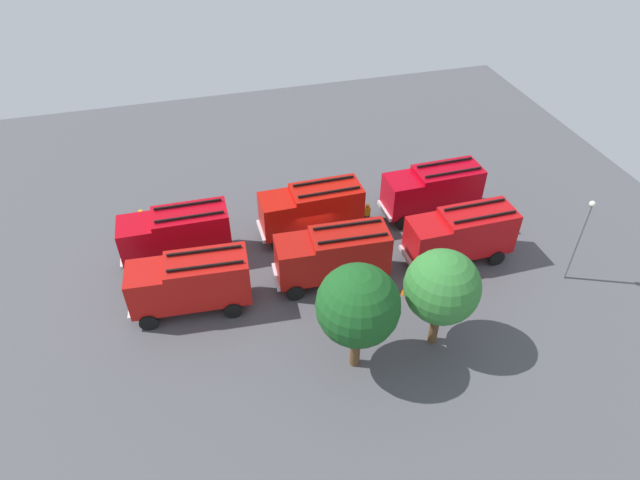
{
  "coord_description": "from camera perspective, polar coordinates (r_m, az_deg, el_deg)",
  "views": [
    {
      "loc": [
        7.41,
        27.23,
        24.56
      ],
      "look_at": [
        0.0,
        0.0,
        1.4
      ],
      "focal_mm": 30.84,
      "sensor_mm": 36.0,
      "label": 1
    }
  ],
  "objects": [
    {
      "name": "ground_plane",
      "position": [
        37.41,
        -0.0,
        -1.66
      ],
      "size": [
        54.72,
        54.72,
        0.0
      ],
      "primitive_type": "plane",
      "color": "#4C4C51"
    },
    {
      "name": "fire_truck_0",
      "position": [
        40.82,
        11.6,
        5.2
      ],
      "size": [
        7.25,
        2.88,
        3.88
      ],
      "rotation": [
        0.0,
        0.0,
        0.02
      ],
      "color": "#B50414",
      "rests_on": "ground"
    },
    {
      "name": "fire_truck_1",
      "position": [
        38.01,
        -0.87,
        3.26
      ],
      "size": [
        7.24,
        2.84,
        3.88
      ],
      "rotation": [
        0.0,
        0.0,
        0.01
      ],
      "color": "#B91109",
      "rests_on": "ground"
    },
    {
      "name": "fire_truck_2",
      "position": [
        37.06,
        -14.7,
        0.67
      ],
      "size": [
        7.23,
        2.82,
        3.88
      ],
      "rotation": [
        0.0,
        0.0,
        -0.01
      ],
      "color": "#BB0613",
      "rests_on": "ground"
    },
    {
      "name": "fire_truck_3",
      "position": [
        36.97,
        14.4,
        0.63
      ],
      "size": [
        7.23,
        2.82,
        3.88
      ],
      "rotation": [
        0.0,
        0.0,
        0.01
      ],
      "color": "#BA0D10",
      "rests_on": "ground"
    },
    {
      "name": "fire_truck_4",
      "position": [
        34.24,
        1.35,
        -1.51
      ],
      "size": [
        7.32,
        3.07,
        3.88
      ],
      "rotation": [
        0.0,
        0.0,
        -0.05
      ],
      "color": "#AA120C",
      "rests_on": "ground"
    },
    {
      "name": "fire_truck_5",
      "position": [
        33.29,
        -13.29,
        -4.25
      ],
      "size": [
        7.35,
        3.16,
        3.88
      ],
      "rotation": [
        0.0,
        0.0,
        -0.07
      ],
      "color": "#B9130F",
      "rests_on": "ground"
    },
    {
      "name": "firefighter_0",
      "position": [
        36.99,
        0.15,
        -0.35
      ],
      "size": [
        0.28,
        0.44,
        1.65
      ],
      "rotation": [
        0.0,
        0.0,
        6.19
      ],
      "color": "black",
      "rests_on": "ground"
    },
    {
      "name": "firefighter_1",
      "position": [
        40.95,
        18.45,
        1.83
      ],
      "size": [
        0.41,
        0.48,
        1.68
      ],
      "rotation": [
        0.0,
        0.0,
        5.78
      ],
      "color": "black",
      "rests_on": "ground"
    },
    {
      "name": "firefighter_2",
      "position": [
        37.51,
        4.45,
        0.33
      ],
      "size": [
        0.3,
        0.45,
        1.77
      ],
      "rotation": [
        0.0,
        0.0,
        3.29
      ],
      "color": "black",
      "rests_on": "ground"
    },
    {
      "name": "firefighter_3",
      "position": [
        39.74,
        4.91,
        2.78
      ],
      "size": [
        0.44,
        0.28,
        1.71
      ],
      "rotation": [
        0.0,
        0.0,
        4.62
      ],
      "color": "black",
      "rests_on": "ground"
    },
    {
      "name": "firefighter_4",
      "position": [
        40.87,
        -17.95,
        2.02
      ],
      "size": [
        0.43,
        0.48,
        1.81
      ],
      "rotation": [
        0.0,
        0.0,
        3.72
      ],
      "color": "black",
      "rests_on": "ground"
    },
    {
      "name": "tree_0",
      "position": [
        29.75,
        12.55,
        -4.81
      ],
      "size": [
        4.09,
        4.09,
        6.35
      ],
      "color": "brown",
      "rests_on": "ground"
    },
    {
      "name": "tree_1",
      "position": [
        27.8,
        3.96,
        -6.83
      ],
      "size": [
        4.34,
        4.34,
        6.73
      ],
      "color": "brown",
      "rests_on": "ground"
    },
    {
      "name": "traffic_cone_0",
      "position": [
        38.71,
        6.1,
        0.34
      ],
      "size": [
        0.44,
        0.44,
        0.63
      ],
      "primitive_type": "cone",
      "color": "#F2600C",
      "rests_on": "ground"
    },
    {
      "name": "traffic_cone_1",
      "position": [
        34.94,
        8.75,
        -5.17
      ],
      "size": [
        0.43,
        0.43,
        0.61
      ],
      "primitive_type": "cone",
      "color": "#F2600C",
      "rests_on": "ground"
    },
    {
      "name": "traffic_cone_2",
      "position": [
        37.46,
        -2.06,
        -1.03
      ],
      "size": [
        0.41,
        0.41,
        0.59
      ],
      "primitive_type": "cone",
      "color": "#F2600C",
      "rests_on": "ground"
    },
    {
      "name": "lamppost",
      "position": [
        37.05,
        25.41,
        0.52
      ],
      "size": [
        0.36,
        0.36,
        6.07
      ],
      "color": "slate",
      "rests_on": "ground"
    }
  ]
}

